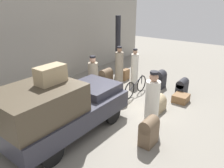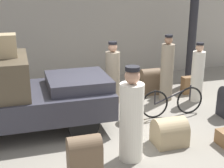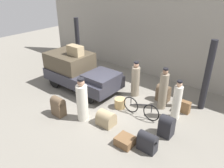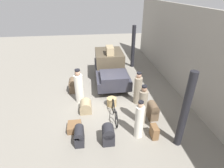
{
  "view_description": "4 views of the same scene",
  "coord_description": "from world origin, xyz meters",
  "px_view_note": "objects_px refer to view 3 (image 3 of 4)",
  "views": [
    {
      "loc": [
        -5.54,
        -4.14,
        3.79
      ],
      "look_at": [
        0.2,
        0.2,
        0.95
      ],
      "focal_mm": 35.0,
      "sensor_mm": 36.0,
      "label": 1
    },
    {
      "loc": [
        -1.79,
        -6.33,
        3.12
      ],
      "look_at": [
        0.2,
        0.2,
        0.95
      ],
      "focal_mm": 50.0,
      "sensor_mm": 36.0,
      "label": 2
    },
    {
      "loc": [
        5.48,
        -6.38,
        5.17
      ],
      "look_at": [
        0.2,
        0.2,
        0.95
      ],
      "focal_mm": 35.0,
      "sensor_mm": 36.0,
      "label": 3
    },
    {
      "loc": [
        7.87,
        -0.79,
        5.19
      ],
      "look_at": [
        0.2,
        0.2,
        0.95
      ],
      "focal_mm": 28.0,
      "sensor_mm": 36.0,
      "label": 4
    }
  ],
  "objects_px": {
    "porter_standing_middle": "(163,90)",
    "porter_carrying_trunk": "(177,101)",
    "wicker_basket": "(120,103)",
    "trunk_barrel_dark": "(58,106)",
    "porter_with_bicycle": "(135,80)",
    "bicycle": "(141,108)",
    "porter_lifting_near_truck": "(82,101)",
    "trunk_umber_medium": "(106,119)",
    "suitcase_black_upright": "(147,141)",
    "trunk_on_truck_roof": "(75,50)",
    "truck": "(79,71)",
    "suitcase_small_leather": "(125,141)",
    "trunk_large_brown": "(185,107)",
    "suitcase_tan_flat": "(163,93)",
    "trunk_wicker_pale": "(167,126)"
  },
  "relations": [
    {
      "from": "suitcase_small_leather",
      "to": "trunk_on_truck_roof",
      "type": "height_order",
      "value": "trunk_on_truck_roof"
    },
    {
      "from": "porter_lifting_near_truck",
      "to": "porter_standing_middle",
      "type": "bearing_deg",
      "value": 52.79
    },
    {
      "from": "trunk_large_brown",
      "to": "trunk_umber_medium",
      "type": "bearing_deg",
      "value": -126.96
    },
    {
      "from": "truck",
      "to": "trunk_umber_medium",
      "type": "xyz_separation_m",
      "value": [
        3.09,
        -1.55,
        -0.66
      ]
    },
    {
      "from": "trunk_on_truck_roof",
      "to": "suitcase_black_upright",
      "type": "bearing_deg",
      "value": -18.96
    },
    {
      "from": "bicycle",
      "to": "suitcase_tan_flat",
      "type": "bearing_deg",
      "value": 85.4
    },
    {
      "from": "bicycle",
      "to": "trunk_on_truck_roof",
      "type": "height_order",
      "value": "trunk_on_truck_roof"
    },
    {
      "from": "trunk_barrel_dark",
      "to": "wicker_basket",
      "type": "bearing_deg",
      "value": 51.39
    },
    {
      "from": "porter_standing_middle",
      "to": "trunk_umber_medium",
      "type": "bearing_deg",
      "value": -114.69
    },
    {
      "from": "suitcase_tan_flat",
      "to": "trunk_on_truck_roof",
      "type": "xyz_separation_m",
      "value": [
        -4.09,
        -1.44,
        1.53
      ]
    },
    {
      "from": "porter_with_bicycle",
      "to": "trunk_large_brown",
      "type": "xyz_separation_m",
      "value": [
        2.42,
        0.06,
        -0.52
      ]
    },
    {
      "from": "bicycle",
      "to": "wicker_basket",
      "type": "bearing_deg",
      "value": -179.62
    },
    {
      "from": "wicker_basket",
      "to": "trunk_on_truck_roof",
      "type": "distance_m",
      "value": 3.4
    },
    {
      "from": "porter_standing_middle",
      "to": "porter_carrying_trunk",
      "type": "bearing_deg",
      "value": -23.89
    },
    {
      "from": "porter_with_bicycle",
      "to": "trunk_barrel_dark",
      "type": "xyz_separation_m",
      "value": [
        -1.51,
        -3.34,
        -0.35
      ]
    },
    {
      "from": "porter_carrying_trunk",
      "to": "suitcase_small_leather",
      "type": "relative_size",
      "value": 2.81
    },
    {
      "from": "trunk_large_brown",
      "to": "trunk_on_truck_roof",
      "type": "distance_m",
      "value": 5.61
    },
    {
      "from": "porter_lifting_near_truck",
      "to": "trunk_on_truck_roof",
      "type": "relative_size",
      "value": 2.25
    },
    {
      "from": "wicker_basket",
      "to": "trunk_barrel_dark",
      "type": "height_order",
      "value": "trunk_barrel_dark"
    },
    {
      "from": "bicycle",
      "to": "trunk_wicker_pale",
      "type": "relative_size",
      "value": 2.09
    },
    {
      "from": "porter_standing_middle",
      "to": "suitcase_black_upright",
      "type": "relative_size",
      "value": 2.73
    },
    {
      "from": "truck",
      "to": "trunk_barrel_dark",
      "type": "distance_m",
      "value": 2.6
    },
    {
      "from": "wicker_basket",
      "to": "trunk_on_truck_roof",
      "type": "bearing_deg",
      "value": 174.92
    },
    {
      "from": "bicycle",
      "to": "trunk_large_brown",
      "type": "bearing_deg",
      "value": 47.12
    },
    {
      "from": "porter_carrying_trunk",
      "to": "suitcase_black_upright",
      "type": "distance_m",
      "value": 2.33
    },
    {
      "from": "bicycle",
      "to": "truck",
      "type": "bearing_deg",
      "value": 176.22
    },
    {
      "from": "porter_with_bicycle",
      "to": "porter_lifting_near_truck",
      "type": "relative_size",
      "value": 0.95
    },
    {
      "from": "porter_lifting_near_truck",
      "to": "trunk_umber_medium",
      "type": "relative_size",
      "value": 2.74
    },
    {
      "from": "porter_lifting_near_truck",
      "to": "trunk_umber_medium",
      "type": "bearing_deg",
      "value": 17.6
    },
    {
      "from": "porter_with_bicycle",
      "to": "suitcase_tan_flat",
      "type": "relative_size",
      "value": 2.2
    },
    {
      "from": "trunk_umber_medium",
      "to": "truck",
      "type": "bearing_deg",
      "value": 153.41
    },
    {
      "from": "trunk_umber_medium",
      "to": "porter_lifting_near_truck",
      "type": "bearing_deg",
      "value": -162.4
    },
    {
      "from": "suitcase_black_upright",
      "to": "trunk_umber_medium",
      "type": "xyz_separation_m",
      "value": [
        -1.94,
        0.23,
        -0.11
      ]
    },
    {
      "from": "porter_standing_middle",
      "to": "trunk_on_truck_roof",
      "type": "bearing_deg",
      "value": -168.75
    },
    {
      "from": "porter_lifting_near_truck",
      "to": "suitcase_tan_flat",
      "type": "xyz_separation_m",
      "value": [
        1.82,
        3.29,
        -0.41
      ]
    },
    {
      "from": "porter_carrying_trunk",
      "to": "trunk_barrel_dark",
      "type": "height_order",
      "value": "porter_carrying_trunk"
    },
    {
      "from": "porter_lifting_near_truck",
      "to": "trunk_on_truck_roof",
      "type": "height_order",
      "value": "trunk_on_truck_roof"
    },
    {
      "from": "porter_with_bicycle",
      "to": "bicycle",
      "type": "bearing_deg",
      "value": -49.08
    },
    {
      "from": "porter_with_bicycle",
      "to": "trunk_umber_medium",
      "type": "distance_m",
      "value": 2.7
    },
    {
      "from": "trunk_large_brown",
      "to": "suitcase_tan_flat",
      "type": "relative_size",
      "value": 0.67
    },
    {
      "from": "suitcase_black_upright",
      "to": "trunk_barrel_dark",
      "type": "bearing_deg",
      "value": -172.58
    },
    {
      "from": "truck",
      "to": "porter_standing_middle",
      "type": "xyz_separation_m",
      "value": [
        4.2,
        0.86,
        -0.05
      ]
    },
    {
      "from": "bicycle",
      "to": "suitcase_tan_flat",
      "type": "distance_m",
      "value": 1.7
    },
    {
      "from": "porter_standing_middle",
      "to": "suitcase_small_leather",
      "type": "bearing_deg",
      "value": -87.59
    },
    {
      "from": "porter_carrying_trunk",
      "to": "suitcase_small_leather",
      "type": "bearing_deg",
      "value": -104.25
    },
    {
      "from": "trunk_on_truck_roof",
      "to": "trunk_umber_medium",
      "type": "bearing_deg",
      "value": -25.6
    },
    {
      "from": "porter_standing_middle",
      "to": "porter_carrying_trunk",
      "type": "relative_size",
      "value": 1.12
    },
    {
      "from": "trunk_large_brown",
      "to": "wicker_basket",
      "type": "bearing_deg",
      "value": -149.13
    },
    {
      "from": "wicker_basket",
      "to": "porter_with_bicycle",
      "type": "xyz_separation_m",
      "value": [
        -0.1,
        1.33,
        0.56
      ]
    },
    {
      "from": "bicycle",
      "to": "suitcase_tan_flat",
      "type": "xyz_separation_m",
      "value": [
        0.14,
        1.69,
        0.04
      ]
    }
  ]
}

